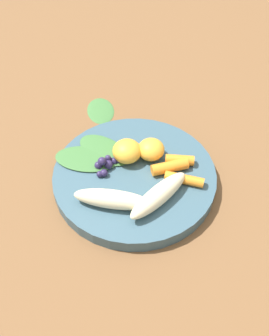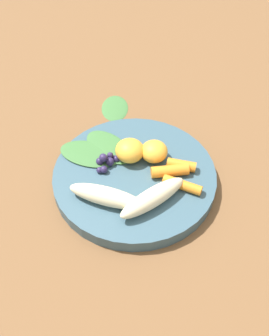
% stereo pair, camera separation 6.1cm
% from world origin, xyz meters
% --- Properties ---
extents(ground_plane, '(2.40, 2.40, 0.00)m').
position_xyz_m(ground_plane, '(0.00, 0.00, 0.00)').
color(ground_plane, brown).
extents(bowl, '(0.27, 0.27, 0.02)m').
position_xyz_m(bowl, '(0.00, 0.00, 0.01)').
color(bowl, '#385666').
rests_on(bowl, ground_plane).
extents(banana_peeled_left, '(0.12, 0.04, 0.03)m').
position_xyz_m(banana_peeled_left, '(0.02, 0.06, 0.04)').
color(banana_peeled_left, beige).
rests_on(banana_peeled_left, bowl).
extents(banana_peeled_right, '(0.08, 0.12, 0.03)m').
position_xyz_m(banana_peeled_right, '(0.07, 0.01, 0.04)').
color(banana_peeled_right, beige).
rests_on(banana_peeled_right, bowl).
extents(orange_segment_near, '(0.05, 0.05, 0.04)m').
position_xyz_m(orange_segment_near, '(-0.02, -0.03, 0.04)').
color(orange_segment_near, '#F4A833').
rests_on(orange_segment_near, bowl).
extents(orange_segment_far, '(0.04, 0.04, 0.03)m').
position_xyz_m(orange_segment_far, '(-0.04, -0.00, 0.04)').
color(orange_segment_far, '#F4A833').
rests_on(orange_segment_far, bowl).
extents(carrot_front, '(0.04, 0.06, 0.02)m').
position_xyz_m(carrot_front, '(-0.03, 0.08, 0.03)').
color(carrot_front, orange).
rests_on(carrot_front, bowl).
extents(carrot_mid_left, '(0.06, 0.05, 0.02)m').
position_xyz_m(carrot_mid_left, '(-0.04, 0.04, 0.03)').
color(carrot_mid_left, orange).
rests_on(carrot_mid_left, bowl).
extents(carrot_mid_right, '(0.04, 0.05, 0.02)m').
position_xyz_m(carrot_mid_right, '(-0.06, 0.05, 0.03)').
color(carrot_mid_right, orange).
rests_on(carrot_mid_right, bowl).
extents(blueberry_pile, '(0.05, 0.03, 0.02)m').
position_xyz_m(blueberry_pile, '(0.02, -0.04, 0.03)').
color(blueberry_pile, '#2D234C').
rests_on(blueberry_pile, bowl).
extents(kale_leaf_left, '(0.06, 0.10, 0.00)m').
position_xyz_m(kale_leaf_left, '(-0.01, -0.07, 0.03)').
color(kale_leaf_left, '#3D7038').
rests_on(kale_leaf_left, bowl).
extents(kale_leaf_right, '(0.10, 0.12, 0.00)m').
position_xyz_m(kale_leaf_right, '(0.03, -0.08, 0.03)').
color(kale_leaf_right, '#3D7038').
rests_on(kale_leaf_right, bowl).
extents(kale_leaf_stray, '(0.09, 0.10, 0.01)m').
position_xyz_m(kale_leaf_stray, '(-0.10, -0.17, 0.00)').
color(kale_leaf_stray, '#3D7038').
rests_on(kale_leaf_stray, ground_plane).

